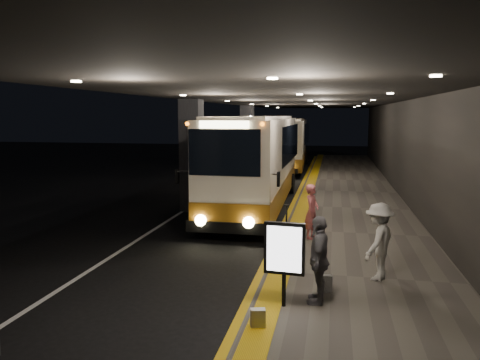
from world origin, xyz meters
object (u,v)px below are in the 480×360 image
(passenger_boarding, at_px, (312,211))
(bag_polka, at_px, (325,283))
(passenger_waiting_grey, at_px, (319,259))
(coach_main, at_px, (257,166))
(stanchion_post, at_px, (286,225))
(passenger_waiting_white, at_px, (379,241))
(bag_plain, at_px, (258,318))
(info_sign, at_px, (284,250))
(coach_second, at_px, (288,146))

(passenger_boarding, distance_m, bag_polka, 4.34)
(passenger_boarding, xyz_separation_m, passenger_waiting_grey, (0.36, -4.86, 0.06))
(coach_main, height_order, stanchion_post, coach_main)
(passenger_waiting_white, xyz_separation_m, bag_plain, (-2.24, -2.90, -0.70))
(passenger_waiting_white, height_order, info_sign, passenger_waiting_white)
(coach_main, height_order, coach_second, coach_main)
(passenger_waiting_grey, xyz_separation_m, stanchion_post, (-1.03, 4.03, -0.31))
(bag_polka, bearing_deg, passenger_waiting_grey, -101.85)
(passenger_boarding, relative_size, passenger_waiting_grey, 0.93)
(bag_plain, height_order, stanchion_post, stanchion_post)
(passenger_boarding, relative_size, stanchion_post, 1.44)
(bag_polka, height_order, stanchion_post, stanchion_post)
(passenger_boarding, distance_m, passenger_waiting_grey, 4.87)
(coach_main, relative_size, passenger_waiting_white, 6.79)
(bag_polka, distance_m, stanchion_post, 3.65)
(coach_main, xyz_separation_m, info_sign, (2.20, -10.16, -0.49))
(passenger_boarding, bearing_deg, info_sign, -165.87)
(passenger_waiting_grey, bearing_deg, bag_plain, -32.98)
(info_sign, bearing_deg, coach_second, 100.45)
(passenger_waiting_white, bearing_deg, coach_second, -142.71)
(coach_main, bearing_deg, stanchion_post, -73.86)
(passenger_waiting_grey, bearing_deg, stanchion_post, -161.40)
(coach_second, xyz_separation_m, bag_plain, (1.95, -25.33, -1.34))
(coach_second, height_order, info_sign, coach_second)
(coach_main, bearing_deg, info_sign, -78.94)
(coach_main, distance_m, passenger_waiting_white, 9.23)
(coach_second, xyz_separation_m, info_sign, (2.29, -24.35, -0.39))
(coach_main, xyz_separation_m, passenger_boarding, (2.48, -4.98, -0.79))
(coach_main, relative_size, bag_plain, 36.25)
(passenger_boarding, height_order, bag_plain, passenger_boarding)
(passenger_boarding, relative_size, info_sign, 0.98)
(passenger_waiting_white, bearing_deg, bag_polka, -21.55)
(stanchion_post, bearing_deg, info_sign, -84.83)
(passenger_waiting_grey, bearing_deg, passenger_waiting_white, 146.06)
(stanchion_post, bearing_deg, bag_polka, -71.41)
(bag_plain, bearing_deg, coach_second, 94.39)
(coach_second, bearing_deg, passenger_waiting_white, -81.75)
(coach_main, xyz_separation_m, passenger_waiting_white, (4.10, -8.24, -0.73))
(coach_second, relative_size, bag_polka, 30.94)
(coach_second, relative_size, bag_plain, 34.09)
(bag_plain, xyz_separation_m, info_sign, (0.34, 0.98, 0.94))
(passenger_boarding, xyz_separation_m, info_sign, (-0.28, -5.18, 0.30))
(passenger_waiting_grey, relative_size, stanchion_post, 1.54)
(coach_second, relative_size, passenger_boarding, 6.82)
(stanchion_post, bearing_deg, coach_main, 107.33)
(coach_main, relative_size, info_sign, 7.13)
(bag_polka, distance_m, bag_plain, 2.19)
(info_sign, bearing_deg, bag_plain, -104.34)
(stanchion_post, bearing_deg, passenger_boarding, 50.82)
(coach_main, height_order, info_sign, coach_main)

